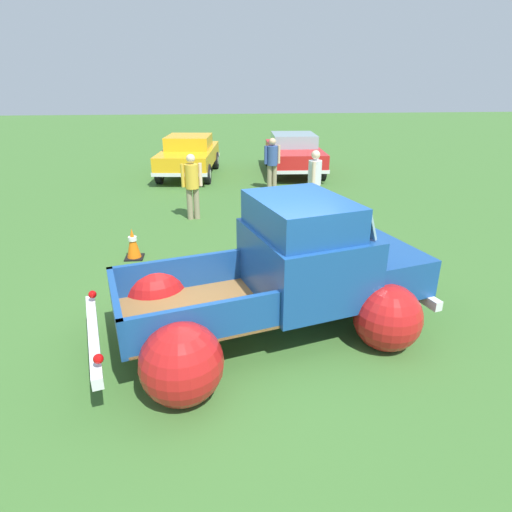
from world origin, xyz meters
TOP-DOWN VIEW (x-y plane):
  - ground_plane at (0.00, 0.00)m, footprint 80.00×80.00m
  - vintage_pickup_truck at (0.37, 0.11)m, footprint 4.97×3.68m
  - show_car_0 at (-1.51, 10.96)m, footprint 2.30×4.33m
  - show_car_1 at (2.41, 11.13)m, footprint 2.07×4.43m
  - spectator_0 at (1.24, 8.45)m, footprint 0.54×0.39m
  - spectator_1 at (1.95, 5.51)m, footprint 0.44×0.53m
  - spectator_2 at (-1.18, 5.53)m, footprint 0.54×0.39m
  - lane_cone_0 at (-2.28, 2.98)m, footprint 0.36×0.36m

SIDE VIEW (x-z plane):
  - ground_plane at x=0.00m, z-range 0.00..0.00m
  - lane_cone_0 at x=-2.28m, z-range 0.00..0.63m
  - vintage_pickup_truck at x=0.37m, z-range -0.22..1.74m
  - show_car_0 at x=-1.51m, z-range 0.07..1.50m
  - show_car_1 at x=2.41m, z-range 0.07..1.50m
  - spectator_0 at x=1.24m, z-range 0.11..1.75m
  - spectator_2 at x=-1.18m, z-range 0.11..1.77m
  - spectator_1 at x=1.95m, z-range 0.12..1.82m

